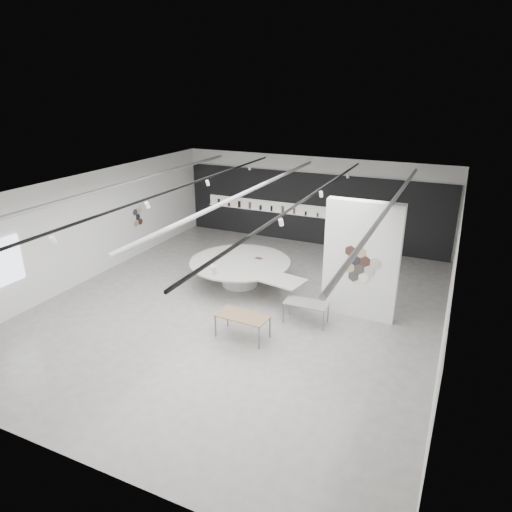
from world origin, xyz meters
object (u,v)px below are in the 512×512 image
at_px(partition_column, 361,261).
at_px(kitchen_counter, 374,245).
at_px(display_island, 241,270).
at_px(sample_table_stone, 306,304).
at_px(sample_table_wood, 242,317).

relative_size(partition_column, kitchen_counter, 2.36).
xyz_separation_m(partition_column, display_island, (-4.21, 0.51, -1.22)).
bearing_deg(kitchen_counter, partition_column, -78.87).
distance_m(sample_table_stone, kitchen_counter, 6.67).
xyz_separation_m(display_island, sample_table_wood, (1.60, -3.15, 0.05)).
height_order(display_island, sample_table_stone, display_island).
xyz_separation_m(sample_table_wood, sample_table_stone, (1.34, 1.53, -0.03)).
distance_m(sample_table_wood, kitchen_counter, 8.41).
relative_size(partition_column, sample_table_wood, 2.42).
height_order(partition_column, sample_table_stone, partition_column).
height_order(sample_table_wood, sample_table_stone, sample_table_wood).
distance_m(partition_column, sample_table_wood, 3.89).
bearing_deg(partition_column, sample_table_wood, -134.67).
xyz_separation_m(partition_column, kitchen_counter, (-0.59, 5.52, -1.38)).
distance_m(partition_column, display_island, 4.41).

